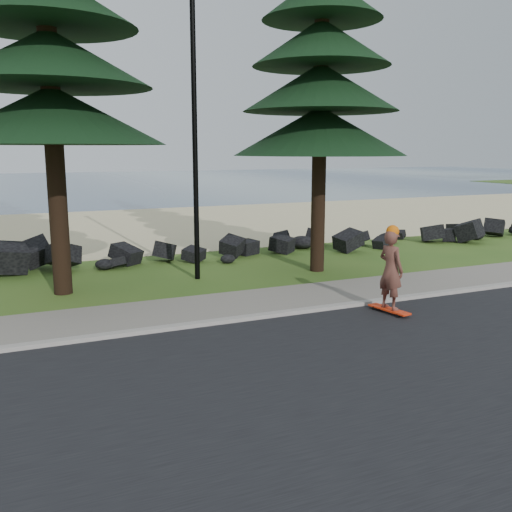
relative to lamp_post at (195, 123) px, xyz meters
The scene contains 9 objects.
ground 5.23m from the lamp_post, 90.00° to the right, with size 160.00×160.00×0.00m, color #355C1D.
road 8.74m from the lamp_post, 90.00° to the right, with size 160.00×7.00×0.02m, color black.
kerb 5.79m from the lamp_post, 90.00° to the right, with size 160.00×0.20×0.10m, color #A59D94.
sidewalk 5.08m from the lamp_post, 90.00° to the right, with size 160.00×2.00×0.08m, color gray.
beach_sand 12.03m from the lamp_post, 90.00° to the left, with size 160.00×15.00×0.01m, color beige.
ocean 47.98m from the lamp_post, 90.00° to the left, with size 160.00×58.00×0.01m, color #3C5674.
seawall_boulders 4.78m from the lamp_post, 90.00° to the left, with size 60.00×2.40×1.10m, color black, non-canonical shape.
lamp_post is the anchor object (origin of this frame).
skateboarder 6.42m from the lamp_post, 61.03° to the right, with size 0.51×1.05×1.90m.
Camera 1 is at (-4.66, -11.28, 3.47)m, focal length 40.00 mm.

